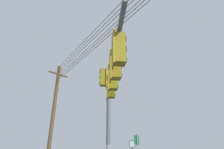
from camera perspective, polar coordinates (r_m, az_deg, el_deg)
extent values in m
cylinder|color=slate|center=(8.75, -1.13, -18.94)|extent=(0.20, 0.20, 5.60)
cylinder|color=slate|center=(6.68, 0.56, 4.30)|extent=(5.63, 1.20, 0.14)
cube|color=olive|center=(9.50, 0.82, -1.03)|extent=(0.35, 0.35, 0.90)
cube|color=#B29319|center=(9.49, -0.20, -1.00)|extent=(0.44, 0.12, 1.04)
cylinder|color=#360503|center=(9.64, 1.79, 0.58)|extent=(0.20, 0.07, 0.20)
cylinder|color=#3C2703|center=(9.52, 1.81, -1.06)|extent=(0.20, 0.07, 0.20)
cylinder|color=green|center=(9.40, 1.83, -2.74)|extent=(0.20, 0.07, 0.20)
cube|color=olive|center=(9.47, -2.80, -0.91)|extent=(0.35, 0.35, 0.90)
cube|color=#B29319|center=(9.47, -1.77, -0.95)|extent=(0.44, 0.12, 1.04)
cylinder|color=#360503|center=(9.59, -3.75, 0.77)|extent=(0.20, 0.07, 0.20)
cylinder|color=#3C2703|center=(9.47, -3.80, -0.88)|extent=(0.20, 0.07, 0.20)
cylinder|color=green|center=(9.35, -3.85, -2.57)|extent=(0.20, 0.07, 0.20)
cube|color=olive|center=(7.61, -0.27, -3.92)|extent=(0.34, 0.34, 0.90)
cube|color=#B29319|center=(7.60, -1.56, -3.90)|extent=(0.44, 0.11, 1.04)
cylinder|color=#360503|center=(7.72, 0.95, -1.85)|extent=(0.20, 0.06, 0.20)
cylinder|color=#3C2703|center=(7.62, 0.97, -3.94)|extent=(0.20, 0.06, 0.20)
cylinder|color=green|center=(7.52, 0.98, -6.08)|extent=(0.20, 0.06, 0.20)
cube|color=olive|center=(6.70, 0.36, -1.02)|extent=(0.35, 0.35, 0.90)
cube|color=#B29319|center=(6.69, -1.09, -0.99)|extent=(0.44, 0.11, 1.04)
cylinder|color=#360503|center=(6.83, 1.74, 1.26)|extent=(0.20, 0.06, 0.20)
cylinder|color=#3C2703|center=(6.71, 1.77, -1.05)|extent=(0.20, 0.06, 0.20)
cylinder|color=green|center=(6.60, 1.80, -3.45)|extent=(0.20, 0.06, 0.20)
cube|color=olive|center=(5.81, 1.19, 2.77)|extent=(0.35, 0.35, 0.90)
cube|color=#B29319|center=(5.80, -0.48, 2.84)|extent=(0.44, 0.13, 1.04)
cylinder|color=#360503|center=(5.97, 2.75, 5.27)|extent=(0.20, 0.07, 0.20)
cylinder|color=#3C2703|center=(5.83, 2.81, 2.70)|extent=(0.20, 0.07, 0.20)
cylinder|color=green|center=(5.70, 2.87, 0.01)|extent=(0.20, 0.07, 0.20)
cube|color=olive|center=(4.96, 2.32, 7.89)|extent=(0.36, 0.36, 0.90)
cube|color=#B29319|center=(4.94, 0.36, 8.00)|extent=(0.44, 0.13, 1.04)
cylinder|color=#360503|center=(5.15, 4.12, 10.60)|extent=(0.20, 0.07, 0.20)
cylinder|color=#3C2703|center=(4.99, 4.22, 7.76)|extent=(0.20, 0.07, 0.20)
cylinder|color=green|center=(4.83, 4.33, 4.74)|extent=(0.20, 0.07, 0.20)
cylinder|color=brown|center=(16.95, -17.88, -12.90)|extent=(0.32, 0.32, 9.97)
cube|color=brown|center=(18.15, -16.22, 0.09)|extent=(1.57, 1.34, 0.12)
cube|color=#0C7238|center=(9.75, 7.64, -19.43)|extent=(0.23, 0.26, 0.43)
cube|color=white|center=(9.76, 7.58, -19.44)|extent=(0.18, 0.20, 0.37)
cube|color=#0C7238|center=(11.06, 6.23, -20.59)|extent=(0.04, 0.32, 0.36)
cube|color=white|center=(11.04, 6.23, -20.59)|extent=(0.02, 0.26, 0.30)
cylinder|color=black|center=(10.20, 1.90, 14.21)|extent=(14.57, 12.44, 0.36)
cylinder|color=black|center=(10.36, 1.88, 15.29)|extent=(14.57, 12.44, 0.36)
cylinder|color=black|center=(10.52, 1.86, 16.32)|extent=(14.57, 12.44, 0.36)
cylinder|color=black|center=(10.76, 1.83, 17.82)|extent=(14.57, 12.44, 0.36)
cylinder|color=black|center=(10.97, 1.81, 19.00)|extent=(14.57, 12.44, 0.36)
cylinder|color=black|center=(11.21, 1.79, 20.30)|extent=(14.57, 12.44, 0.36)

